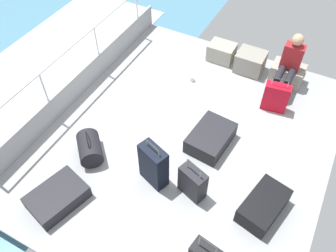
# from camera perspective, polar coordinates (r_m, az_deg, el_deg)

# --- Properties ---
(ground_plane) EXTENTS (4.40, 5.20, 0.06)m
(ground_plane) POSITION_cam_1_polar(r_m,az_deg,el_deg) (5.77, 3.14, -2.08)
(ground_plane) COLOR #939699
(gunwale_port) EXTENTS (0.06, 5.20, 0.45)m
(gunwale_port) POSITION_cam_1_polar(r_m,az_deg,el_deg) (6.48, -14.41, 6.41)
(gunwale_port) COLOR #939699
(gunwale_port) RESTS_ON ground_plane
(railing_port) EXTENTS (0.04, 4.20, 1.02)m
(railing_port) POSITION_cam_1_polar(r_m,az_deg,el_deg) (6.13, -15.40, 10.24)
(railing_port) COLOR silver
(railing_port) RESTS_ON ground_plane
(sea_wake) EXTENTS (12.00, 12.00, 0.01)m
(sea_wake) POSITION_cam_1_polar(r_m,az_deg,el_deg) (7.70, -21.98, 6.37)
(sea_wake) COLOR teal
(sea_wake) RESTS_ON ground_plane
(cargo_crate_0) EXTENTS (0.54, 0.39, 0.34)m
(cargo_crate_0) POSITION_cam_1_polar(r_m,az_deg,el_deg) (7.18, 8.68, 11.76)
(cargo_crate_0) COLOR gray
(cargo_crate_0) RESTS_ON ground_plane
(cargo_crate_1) EXTENTS (0.56, 0.46, 0.39)m
(cargo_crate_1) POSITION_cam_1_polar(r_m,az_deg,el_deg) (7.00, 13.18, 10.09)
(cargo_crate_1) COLOR gray
(cargo_crate_1) RESTS_ON ground_plane
(cargo_crate_2) EXTENTS (0.62, 0.40, 0.36)m
(cargo_crate_2) POSITION_cam_1_polar(r_m,az_deg,el_deg) (6.94, 18.71, 8.01)
(cargo_crate_2) COLOR gray
(cargo_crate_2) RESTS_ON ground_plane
(passenger_seated) EXTENTS (0.34, 0.66, 1.06)m
(passenger_seated) POSITION_cam_1_polar(r_m,az_deg,el_deg) (6.57, 19.09, 9.56)
(passenger_seated) COLOR maroon
(passenger_seated) RESTS_ON ground_plane
(suitcase_0) EXTENTS (0.62, 0.83, 0.27)m
(suitcase_0) POSITION_cam_1_polar(r_m,az_deg,el_deg) (5.60, 6.91, -1.91)
(suitcase_0) COLOR black
(suitcase_0) RESTS_ON ground_plane
(suitcase_1) EXTENTS (0.59, 0.84, 0.28)m
(suitcase_1) POSITION_cam_1_polar(r_m,az_deg,el_deg) (5.06, 15.19, -12.35)
(suitcase_1) COLOR black
(suitcase_1) RESTS_ON ground_plane
(suitcase_2) EXTENTS (0.47, 0.34, 0.81)m
(suitcase_2) POSITION_cam_1_polar(r_m,az_deg,el_deg) (4.98, -2.35, -6.36)
(suitcase_2) COLOR black
(suitcase_2) RESTS_ON ground_plane
(suitcase_3) EXTENTS (0.44, 0.24, 0.67)m
(suitcase_3) POSITION_cam_1_polar(r_m,az_deg,el_deg) (6.27, 17.02, 4.47)
(suitcase_3) COLOR #B70C1E
(suitcase_3) RESTS_ON ground_plane
(suitcase_5) EXTENTS (0.73, 0.89, 0.22)m
(suitcase_5) POSITION_cam_1_polar(r_m,az_deg,el_deg) (5.22, -17.48, -10.92)
(suitcase_5) COLOR black
(suitcase_5) RESTS_ON ground_plane
(suitcase_6) EXTENTS (0.43, 0.32, 0.68)m
(suitcase_6) POSITION_cam_1_polar(r_m,az_deg,el_deg) (4.94, 4.00, -9.10)
(suitcase_6) COLOR black
(suitcase_6) RESTS_ON ground_plane
(duffel_bag) EXTENTS (0.61, 0.61, 0.51)m
(duffel_bag) POSITION_cam_1_polar(r_m,az_deg,el_deg) (5.51, -12.56, -3.49)
(duffel_bag) COLOR black
(duffel_bag) RESTS_ON ground_plane
(paper_cup) EXTENTS (0.08, 0.08, 0.10)m
(paper_cup) POSITION_cam_1_polar(r_m,az_deg,el_deg) (6.69, 3.93, 7.65)
(paper_cup) COLOR white
(paper_cup) RESTS_ON ground_plane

